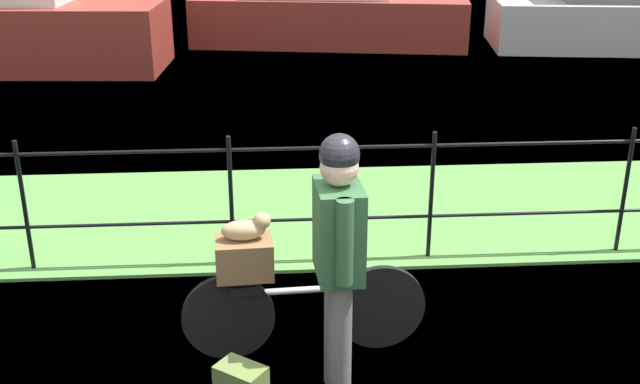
{
  "coord_description": "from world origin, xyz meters",
  "views": [
    {
      "loc": [
        -0.5,
        -3.57,
        2.96
      ],
      "look_at": [
        -0.14,
        1.57,
        0.9
      ],
      "focal_mm": 43.4,
      "sensor_mm": 36.0,
      "label": 1
    }
  ],
  "objects_px": {
    "terrier_dog": "(247,228)",
    "moored_boat_near": "(330,8)",
    "bicycle_main": "(302,310)",
    "wooden_crate": "(244,257)",
    "cyclist_person": "(338,246)",
    "moored_boat_far": "(609,8)"
  },
  "relations": [
    {
      "from": "terrier_dog",
      "to": "moored_boat_near",
      "type": "height_order",
      "value": "moored_boat_near"
    },
    {
      "from": "bicycle_main",
      "to": "wooden_crate",
      "type": "distance_m",
      "value": 0.55
    },
    {
      "from": "wooden_crate",
      "to": "terrier_dog",
      "type": "distance_m",
      "value": 0.2
    },
    {
      "from": "terrier_dog",
      "to": "wooden_crate",
      "type": "bearing_deg",
      "value": -176.63
    },
    {
      "from": "cyclist_person",
      "to": "moored_boat_near",
      "type": "height_order",
      "value": "moored_boat_near"
    },
    {
      "from": "bicycle_main",
      "to": "cyclist_person",
      "type": "xyz_separation_m",
      "value": [
        0.2,
        -0.44,
        0.68
      ]
    },
    {
      "from": "cyclist_person",
      "to": "bicycle_main",
      "type": "bearing_deg",
      "value": 114.15
    },
    {
      "from": "moored_boat_far",
      "to": "moored_boat_near",
      "type": "bearing_deg",
      "value": 173.3
    },
    {
      "from": "moored_boat_near",
      "to": "bicycle_main",
      "type": "bearing_deg",
      "value": -95.58
    },
    {
      "from": "bicycle_main",
      "to": "cyclist_person",
      "type": "distance_m",
      "value": 0.83
    },
    {
      "from": "bicycle_main",
      "to": "terrier_dog",
      "type": "bearing_deg",
      "value": -176.63
    },
    {
      "from": "terrier_dog",
      "to": "moored_boat_far",
      "type": "bearing_deg",
      "value": 56.65
    },
    {
      "from": "moored_boat_near",
      "to": "moored_boat_far",
      "type": "distance_m",
      "value": 5.35
    },
    {
      "from": "cyclist_person",
      "to": "moored_boat_far",
      "type": "height_order",
      "value": "moored_boat_far"
    },
    {
      "from": "cyclist_person",
      "to": "moored_boat_far",
      "type": "bearing_deg",
      "value": 59.83
    },
    {
      "from": "cyclist_person",
      "to": "moored_boat_near",
      "type": "distance_m",
      "value": 11.27
    },
    {
      "from": "wooden_crate",
      "to": "moored_boat_far",
      "type": "bearing_deg",
      "value": 56.56
    },
    {
      "from": "bicycle_main",
      "to": "wooden_crate",
      "type": "relative_size",
      "value": 4.48
    },
    {
      "from": "cyclist_person",
      "to": "moored_boat_near",
      "type": "relative_size",
      "value": 0.31
    },
    {
      "from": "terrier_dog",
      "to": "moored_boat_far",
      "type": "height_order",
      "value": "moored_boat_far"
    },
    {
      "from": "bicycle_main",
      "to": "moored_boat_near",
      "type": "height_order",
      "value": "moored_boat_near"
    },
    {
      "from": "moored_boat_near",
      "to": "cyclist_person",
      "type": "bearing_deg",
      "value": -94.37
    }
  ]
}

